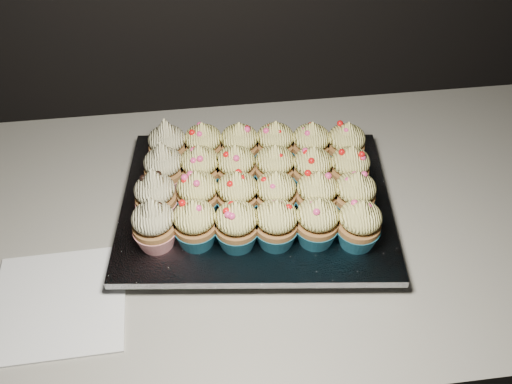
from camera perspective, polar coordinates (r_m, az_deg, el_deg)
The scene contains 29 objects.
cabinet at distance 1.30m, azimuth 1.70°, elevation -16.54°, with size 2.40×0.60×0.86m, color black.
worktop at distance 0.93m, azimuth 2.27°, elevation -2.79°, with size 2.44×0.64×0.04m, color beige.
napkin at distance 0.85m, azimuth -19.07°, elevation -10.41°, with size 0.18×0.18×0.00m, color white.
baking_tray at distance 0.90m, azimuth 0.00°, elevation -1.78°, with size 0.38×0.29×0.02m, color black.
foil_lining at distance 0.89m, azimuth 0.00°, elevation -1.02°, with size 0.41×0.32×0.01m, color silver.
cupcake_0 at distance 0.81m, azimuth -10.17°, elevation -3.19°, with size 0.06×0.06×0.10m.
cupcake_1 at distance 0.80m, azimuth -6.10°, elevation -3.17°, with size 0.06×0.06×0.08m.
cupcake_2 at distance 0.80m, azimuth -1.95°, elevation -3.34°, with size 0.06×0.06×0.08m.
cupcake_3 at distance 0.80m, azimuth 2.04°, elevation -3.19°, with size 0.06×0.06×0.08m.
cupcake_4 at distance 0.81m, azimuth 6.13°, elevation -2.99°, with size 0.06×0.06×0.08m.
cupcake_5 at distance 0.81m, azimuth 10.28°, elevation -3.21°, with size 0.06×0.06×0.08m.
cupcake_6 at distance 0.85m, azimuth -10.02°, elevation -0.36°, with size 0.06×0.06×0.10m.
cupcake_7 at distance 0.85m, azimuth -5.84°, elevation -0.23°, with size 0.06×0.06×0.08m.
cupcake_8 at distance 0.84m, azimuth -1.88°, elevation -0.29°, with size 0.06×0.06×0.08m.
cupcake_9 at distance 0.84m, azimuth 1.96°, elevation -0.27°, with size 0.06×0.06×0.08m.
cupcake_10 at distance 0.85m, azimuth 6.08°, elevation -0.30°, with size 0.06×0.06×0.08m.
cupcake_11 at distance 0.85m, azimuth 9.83°, elevation -0.31°, with size 0.06×0.06×0.08m.
cupcake_12 at distance 0.89m, azimuth -9.19°, elevation 2.36°, with size 0.06×0.06×0.10m.
cupcake_13 at distance 0.89m, azimuth -5.59°, elevation 2.39°, with size 0.06×0.06×0.08m.
cupcake_14 at distance 0.89m, azimuth -2.04°, elevation 2.42°, with size 0.06×0.06×0.08m.
cupcake_15 at distance 0.89m, azimuth 1.88°, elevation 2.43°, with size 0.06×0.06×0.08m.
cupcake_16 at distance 0.89m, azimuth 5.63°, elevation 2.26°, with size 0.06×0.06×0.08m.
cupcake_17 at distance 0.90m, azimuth 9.33°, elevation 2.30°, with size 0.06×0.06×0.08m.
cupcake_18 at distance 0.93m, azimuth -8.83°, elevation 4.63°, with size 0.06×0.06×0.10m.
cupcake_19 at distance 0.93m, azimuth -5.27°, elevation 4.66°, with size 0.06×0.06×0.08m.
cupcake_20 at distance 0.93m, azimuth -1.66°, elevation 4.70°, with size 0.06×0.06×0.08m.
cupcake_21 at distance 0.93m, azimuth 1.93°, elevation 4.82°, with size 0.06×0.06×0.08m.
cupcake_22 at distance 0.93m, azimuth 5.50°, elevation 4.71°, with size 0.06×0.06×0.08m.
cupcake_23 at distance 0.94m, azimuth 8.97°, elevation 4.66°, with size 0.06×0.06×0.08m.
Camera 1 is at (-0.12, 1.07, 1.56)m, focal length 40.00 mm.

